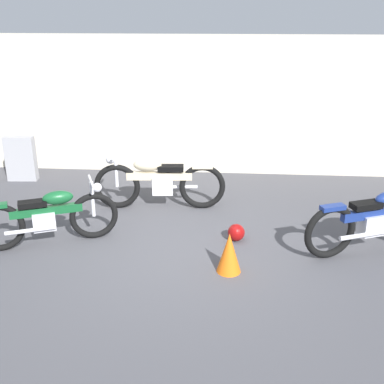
% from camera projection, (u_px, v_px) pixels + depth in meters
% --- Properties ---
extents(ground_plane, '(40.00, 40.00, 0.00)m').
position_uv_depth(ground_plane, '(181.00, 249.00, 6.85)').
color(ground_plane, '#47474C').
extents(building_wall, '(18.00, 0.30, 2.75)m').
position_uv_depth(building_wall, '(198.00, 106.00, 9.67)').
color(building_wall, beige).
rests_on(building_wall, ground_plane).
extents(stone_marker, '(0.59, 0.24, 0.89)m').
position_uv_depth(stone_marker, '(21.00, 159.00, 9.43)').
color(stone_marker, '#9E9EA3').
rests_on(stone_marker, ground_plane).
extents(helmet, '(0.25, 0.25, 0.25)m').
position_uv_depth(helmet, '(236.00, 232.00, 7.06)').
color(helmet, maroon).
rests_on(helmet, ground_plane).
extents(traffic_cone, '(0.32, 0.32, 0.55)m').
position_uv_depth(traffic_cone, '(229.00, 253.00, 6.17)').
color(traffic_cone, orange).
rests_on(traffic_cone, ground_plane).
extents(motorcycle_green, '(1.91, 0.95, 0.91)m').
position_uv_depth(motorcycle_green, '(48.00, 216.00, 6.84)').
color(motorcycle_green, black).
rests_on(motorcycle_green, ground_plane).
extents(motorcycle_blue, '(2.09, 1.02, 0.99)m').
position_uv_depth(motorcycle_blue, '(377.00, 219.00, 6.65)').
color(motorcycle_blue, black).
rests_on(motorcycle_blue, ground_plane).
extents(motorcycle_cream, '(2.24, 0.62, 1.00)m').
position_uv_depth(motorcycle_cream, '(158.00, 181.00, 8.08)').
color(motorcycle_cream, black).
rests_on(motorcycle_cream, ground_plane).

